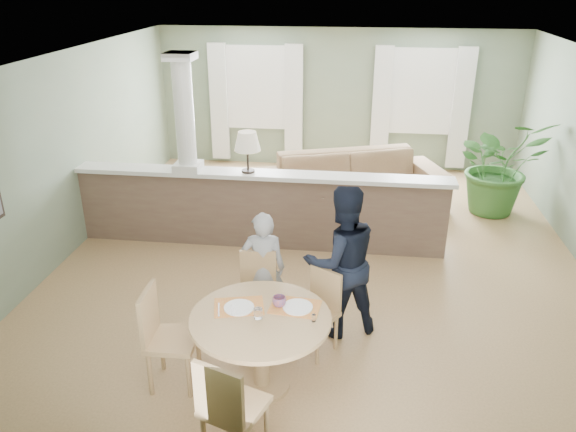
# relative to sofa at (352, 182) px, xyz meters

# --- Properties ---
(ground) EXTENTS (8.00, 8.00, 0.00)m
(ground) POSITION_rel_sofa_xyz_m (-0.38, -1.82, -0.44)
(ground) COLOR tan
(ground) RESTS_ON ground
(room_shell) EXTENTS (7.02, 8.02, 2.71)m
(room_shell) POSITION_rel_sofa_xyz_m (-0.41, -1.19, 1.37)
(room_shell) COLOR gray
(room_shell) RESTS_ON ground
(pony_wall) EXTENTS (5.32, 0.38, 2.70)m
(pony_wall) POSITION_rel_sofa_xyz_m (-1.36, -1.62, 0.26)
(pony_wall) COLOR brown
(pony_wall) RESTS_ON ground
(sofa) EXTENTS (3.27, 2.14, 0.89)m
(sofa) POSITION_rel_sofa_xyz_m (0.00, 0.00, 0.00)
(sofa) COLOR olive
(sofa) RESTS_ON ground
(houseplant) EXTENTS (1.74, 1.61, 1.59)m
(houseplant) POSITION_rel_sofa_xyz_m (2.32, 0.10, 0.35)
(houseplant) COLOR #336829
(houseplant) RESTS_ON ground
(dining_table) EXTENTS (1.29, 1.29, 0.88)m
(dining_table) POSITION_rel_sofa_xyz_m (-0.74, -4.59, 0.18)
(dining_table) COLOR tan
(dining_table) RESTS_ON ground
(chair_far_boy) EXTENTS (0.44, 0.44, 0.91)m
(chair_far_boy) POSITION_rel_sofa_xyz_m (-0.94, -3.68, 0.06)
(chair_far_boy) COLOR tan
(chair_far_boy) RESTS_ON ground
(chair_far_man) EXTENTS (0.55, 0.55, 0.88)m
(chair_far_man) POSITION_rel_sofa_xyz_m (-0.26, -3.93, 0.04)
(chair_far_man) COLOR tan
(chair_far_man) RESTS_ON ground
(chair_near) EXTENTS (0.58, 0.58, 1.00)m
(chair_near) POSITION_rel_sofa_xyz_m (-0.84, -5.51, 0.11)
(chair_near) COLOR tan
(chair_near) RESTS_ON ground
(chair_side) EXTENTS (0.47, 0.47, 1.01)m
(chair_side) POSITION_rel_sofa_xyz_m (-1.65, -4.66, 0.11)
(chair_side) COLOR tan
(chair_side) RESTS_ON ground
(child_person) EXTENTS (0.52, 0.37, 1.33)m
(child_person) POSITION_rel_sofa_xyz_m (-0.91, -3.51, 0.22)
(child_person) COLOR gray
(child_person) RESTS_ON ground
(man_person) EXTENTS (1.01, 0.91, 1.70)m
(man_person) POSITION_rel_sofa_xyz_m (-0.06, -3.57, 0.40)
(man_person) COLOR black
(man_person) RESTS_ON ground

